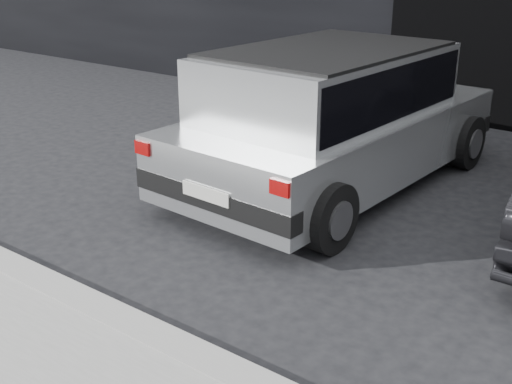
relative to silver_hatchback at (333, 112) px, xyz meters
The scene contains 5 objects.
ground 1.03m from the silver_hatchback, 86.77° to the right, with size 80.00×80.00×0.00m, color black.
curb 3.49m from the silver_hatchback, 72.30° to the right, with size 18.00×0.25×0.12m, color #979691.
silver_hatchback is the anchor object (origin of this frame).
cat_siamese 1.51m from the silver_hatchback, 76.70° to the right, with size 0.40×0.75×0.26m.
cat_white 1.36m from the silver_hatchback, 119.92° to the right, with size 0.72×0.31×0.34m.
Camera 1 is at (3.21, -4.99, 2.44)m, focal length 45.00 mm.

